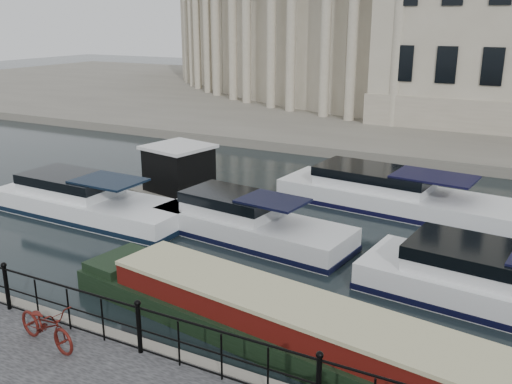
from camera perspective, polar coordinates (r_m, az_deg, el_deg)
ground_plane at (r=14.51m, az=-5.60°, el=-13.22°), size 160.00×160.00×0.00m
far_bank at (r=50.36m, az=19.78°, el=8.07°), size 120.00×42.00×0.55m
railing at (r=12.36m, az=-11.64°, el=-12.88°), size 24.14×0.14×1.22m
civic_building at (r=45.79m, az=18.51°, el=15.92°), size 53.55×31.84×16.85m
bicycle at (r=13.23m, az=-20.24°, el=-12.38°), size 1.91×0.92×0.96m
narrowboat at (r=13.01m, az=7.88°, el=-15.31°), size 15.23×4.09×1.55m
harbour_hut at (r=24.65m, az=-7.69°, el=2.01°), size 3.84×3.41×2.21m
cabin_cruisers at (r=19.94m, az=9.63°, el=-3.51°), size 26.49×10.25×1.99m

